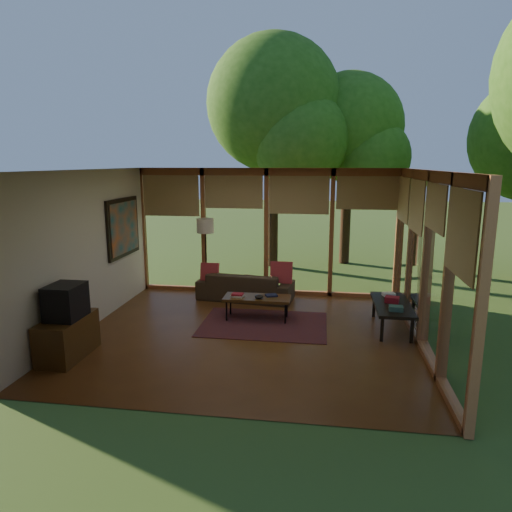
% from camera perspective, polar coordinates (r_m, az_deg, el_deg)
% --- Properties ---
extents(floor, '(5.50, 5.50, 0.00)m').
position_cam_1_polar(floor, '(7.69, -1.07, -9.83)').
color(floor, brown).
rests_on(floor, ground).
extents(ceiling, '(5.50, 5.50, 0.00)m').
position_cam_1_polar(ceiling, '(7.16, -1.16, 10.72)').
color(ceiling, silver).
rests_on(ceiling, ground).
extents(wall_left, '(0.04, 5.00, 2.70)m').
position_cam_1_polar(wall_left, '(8.21, -20.41, 0.63)').
color(wall_left, beige).
rests_on(wall_left, ground).
extents(wall_front, '(5.50, 0.04, 2.70)m').
position_cam_1_polar(wall_front, '(4.93, -5.91, -5.72)').
color(wall_front, beige).
rests_on(wall_front, ground).
extents(window_wall_back, '(5.50, 0.12, 2.70)m').
position_cam_1_polar(window_wall_back, '(9.74, 1.30, 3.00)').
color(window_wall_back, '#A05B31').
rests_on(window_wall_back, ground).
extents(window_wall_right, '(0.12, 5.00, 2.70)m').
position_cam_1_polar(window_wall_right, '(7.38, 20.45, -0.56)').
color(window_wall_right, '#A05B31').
rests_on(window_wall_right, ground).
extents(tree_nw, '(3.51, 3.51, 6.06)m').
position_cam_1_polar(tree_nw, '(12.52, 2.26, 18.40)').
color(tree_nw, '#382214').
rests_on(tree_nw, ground).
extents(tree_ne, '(2.91, 2.91, 5.19)m').
position_cam_1_polar(tree_ne, '(13.06, 11.55, 15.38)').
color(tree_ne, '#382214').
rests_on(tree_ne, ground).
extents(rug, '(2.20, 1.56, 0.01)m').
position_cam_1_polar(rug, '(8.16, 1.00, -8.50)').
color(rug, maroon).
rests_on(rug, floor).
extents(sofa, '(2.03, 0.98, 0.57)m').
position_cam_1_polar(sofa, '(9.53, -1.30, -3.74)').
color(sofa, '#3D2E1E').
rests_on(sofa, floor).
extents(pillow_left, '(0.37, 0.20, 0.39)m').
position_cam_1_polar(pillow_left, '(9.57, -5.80, -2.01)').
color(pillow_left, maroon).
rests_on(pillow_left, sofa).
extents(pillow_right, '(0.44, 0.24, 0.47)m').
position_cam_1_polar(pillow_right, '(9.31, 3.19, -2.12)').
color(pillow_right, maroon).
rests_on(pillow_right, sofa).
extents(ct_book_lower, '(0.25, 0.21, 0.03)m').
position_cam_1_polar(ct_book_lower, '(8.29, -2.32, -5.01)').
color(ct_book_lower, beige).
rests_on(ct_book_lower, coffee_table).
extents(ct_book_upper, '(0.21, 0.16, 0.03)m').
position_cam_1_polar(ct_book_upper, '(8.28, -2.32, -4.81)').
color(ct_book_upper, maroon).
rests_on(ct_book_upper, coffee_table).
extents(ct_book_side, '(0.25, 0.22, 0.03)m').
position_cam_1_polar(ct_book_side, '(8.33, 1.93, -4.93)').
color(ct_book_side, '#161831').
rests_on(ct_book_side, coffee_table).
extents(ct_bowl, '(0.16, 0.16, 0.07)m').
position_cam_1_polar(ct_bowl, '(8.17, 0.38, -5.10)').
color(ct_bowl, black).
rests_on(ct_bowl, coffee_table).
extents(media_cabinet, '(0.50, 1.00, 0.60)m').
position_cam_1_polar(media_cabinet, '(7.32, -22.49, -9.38)').
color(media_cabinet, '#4F3215').
rests_on(media_cabinet, floor).
extents(television, '(0.45, 0.55, 0.50)m').
position_cam_1_polar(television, '(7.14, -22.70, -5.26)').
color(television, black).
rests_on(television, media_cabinet).
extents(console_book_a, '(0.23, 0.18, 0.08)m').
position_cam_1_polar(console_book_a, '(7.76, 17.10, -6.29)').
color(console_book_a, '#30554F').
rests_on(console_book_a, side_console).
extents(console_book_b, '(0.27, 0.22, 0.10)m').
position_cam_1_polar(console_book_b, '(8.18, 16.64, -5.25)').
color(console_book_b, maroon).
rests_on(console_book_b, side_console).
extents(console_book_c, '(0.25, 0.20, 0.06)m').
position_cam_1_polar(console_book_c, '(8.57, 16.26, -4.62)').
color(console_book_c, beige).
rests_on(console_book_c, side_console).
extents(floor_lamp, '(0.36, 0.36, 1.65)m').
position_cam_1_polar(floor_lamp, '(9.71, -6.36, 3.23)').
color(floor_lamp, black).
rests_on(floor_lamp, floor).
extents(coffee_table, '(1.20, 0.50, 0.43)m').
position_cam_1_polar(coffee_table, '(8.30, 0.14, -5.35)').
color(coffee_table, '#4F3215').
rests_on(coffee_table, floor).
extents(side_console, '(0.60, 1.40, 0.46)m').
position_cam_1_polar(side_console, '(8.16, 16.65, -6.00)').
color(side_console, black).
rests_on(side_console, floor).
extents(wall_painting, '(0.06, 1.35, 1.15)m').
position_cam_1_polar(wall_painting, '(9.40, -16.24, 3.44)').
color(wall_painting, black).
rests_on(wall_painting, wall_left).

